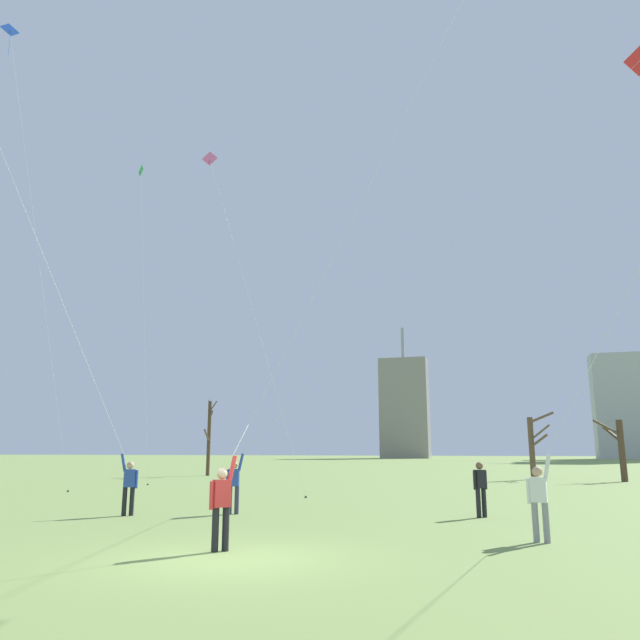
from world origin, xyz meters
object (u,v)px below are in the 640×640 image
object	(u,v)px
bare_tree_center	(533,444)
kite_flyer_foreground_right_orange	(313,312)
kite_flyer_midfield_left_teal	(573,425)
distant_kite_drifting_left_green	(142,200)
distant_kite_low_near_trees_pink	(220,196)
bare_tree_leftmost	(620,448)
bare_tree_left_of_center	(209,435)
distant_kite_drifting_right_blue	(17,87)
kite_flyer_far_back_red	(331,382)
kite_flyer_midfield_center_white	(104,419)
bystander_watching_nearby	(480,486)

from	to	relation	value
bare_tree_center	kite_flyer_foreground_right_orange	bearing A→B (deg)	-100.21
kite_flyer_midfield_left_teal	distant_kite_drifting_left_green	distance (m)	34.18
kite_flyer_midfield_left_teal	distant_kite_low_near_trees_pink	xyz separation A→B (m)	(-13.72, 9.93, 11.21)
bare_tree_leftmost	bare_tree_left_of_center	xyz separation A→B (m)	(-29.40, 0.67, 1.00)
distant_kite_low_near_trees_pink	bare_tree_left_of_center	size ratio (longest dim) A/B	2.67
distant_kite_drifting_right_blue	distant_kite_drifting_left_green	bearing A→B (deg)	92.45
kite_flyer_midfield_left_teal	kite_flyer_far_back_red	world-z (taller)	kite_flyer_far_back_red
kite_flyer_midfield_center_white	kite_flyer_midfield_left_teal	size ratio (longest dim) A/B	1.59
kite_flyer_midfield_center_white	bystander_watching_nearby	distance (m)	11.80
distant_kite_drifting_right_blue	bare_tree_left_of_center	bearing A→B (deg)	91.44
bystander_watching_nearby	bare_tree_left_of_center	world-z (taller)	bare_tree_left_of_center
distant_kite_drifting_right_blue	bare_tree_leftmost	xyz separation A→B (m)	(28.82, 22.33, -17.21)
kite_flyer_midfield_left_teal	bystander_watching_nearby	bearing A→B (deg)	114.23
kite_flyer_midfield_left_teal	bare_tree_center	bearing A→B (deg)	89.53
bystander_watching_nearby	kite_flyer_midfield_center_white	bearing A→B (deg)	-164.61
kite_flyer_midfield_center_white	kite_flyer_far_back_red	bearing A→B (deg)	24.63
kite_flyer_midfield_left_teal	bare_tree_center	xyz separation A→B (m)	(0.25, 30.63, -0.18)
bare_tree_leftmost	bare_tree_center	size ratio (longest dim) A/B	0.84
kite_flyer_midfield_left_teal	distant_kite_low_near_trees_pink	world-z (taller)	distant_kite_low_near_trees_pink
bystander_watching_nearby	bare_tree_leftmost	world-z (taller)	bare_tree_leftmost
kite_flyer_foreground_right_orange	distant_kite_drifting_right_blue	size ratio (longest dim) A/B	0.83
kite_flyer_foreground_right_orange	bare_tree_leftmost	xyz separation A→B (m)	(10.98, 30.72, -2.99)
bystander_watching_nearby	distant_kite_drifting_left_green	xyz separation A→B (m)	(-21.60, 13.62, 17.39)
bare_tree_left_of_center	kite_flyer_midfield_center_white	bearing A→B (deg)	-69.46
kite_flyer_midfield_center_white	kite_flyer_midfield_left_teal	xyz separation A→B (m)	(13.49, -1.98, -0.40)
bare_tree_leftmost	bare_tree_center	bearing A→B (deg)	164.93
kite_flyer_midfield_center_white	distant_kite_low_near_trees_pink	bearing A→B (deg)	91.69
bystander_watching_nearby	distant_kite_drifting_right_blue	distance (m)	28.06
kite_flyer_midfield_left_teal	bare_tree_center	size ratio (longest dim) A/B	2.28
kite_flyer_foreground_right_orange	bare_tree_leftmost	distance (m)	32.75
kite_flyer_midfield_left_teal	bystander_watching_nearby	distance (m)	5.79
kite_flyer_far_back_red	distant_kite_drifting_right_blue	distance (m)	22.42
distant_kite_drifting_right_blue	bare_tree_leftmost	distance (m)	40.32
distant_kite_drifting_left_green	kite_flyer_foreground_right_orange	bearing A→B (deg)	-47.71
kite_flyer_midfield_center_white	kite_flyer_far_back_red	distance (m)	7.33
kite_flyer_midfield_left_teal	bare_tree_center	distance (m)	30.64
kite_flyer_foreground_right_orange	distant_kite_drifting_left_green	xyz separation A→B (m)	(-18.34, 20.16, 13.20)
bystander_watching_nearby	bare_tree_leftmost	xyz separation A→B (m)	(7.72, 24.17, 1.20)
kite_flyer_midfield_left_teal	kite_flyer_far_back_red	size ratio (longest dim) A/B	0.59
distant_kite_drifting_right_blue	bare_tree_center	bearing A→B (deg)	45.13
kite_flyer_midfield_center_white	bare_tree_center	distance (m)	31.78
bystander_watching_nearby	distant_kite_low_near_trees_pink	distance (m)	17.86
bystander_watching_nearby	kite_flyer_foreground_right_orange	bearing A→B (deg)	-116.42
bare_tree_center	bare_tree_leftmost	bearing A→B (deg)	-15.07
bare_tree_leftmost	distant_kite_drifting_left_green	bearing A→B (deg)	-160.21
kite_flyer_foreground_right_orange	bare_tree_left_of_center	size ratio (longest dim) A/B	3.12
bare_tree_leftmost	bare_tree_left_of_center	distance (m)	29.42
kite_flyer_midfield_center_white	distant_kite_drifting_right_blue	bearing A→B (deg)	153.52
kite_flyer_midfield_center_white	bystander_watching_nearby	size ratio (longest dim) A/B	10.29
kite_flyer_midfield_left_teal	bare_tree_leftmost	bearing A→B (deg)	79.45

